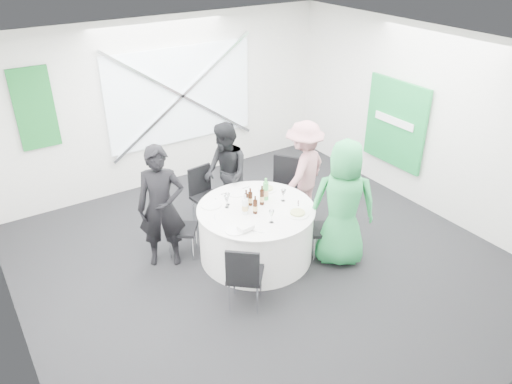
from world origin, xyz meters
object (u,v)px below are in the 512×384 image
banquet_table (256,232)px  chair_front_left (244,273)px  chair_back_left (176,224)px  person_woman_pink (303,171)px  person_man_back (226,174)px  chair_back_right (284,183)px  person_woman_green (343,204)px  chair_front_right (332,224)px  chair_back (204,191)px  clear_water_bottle (245,206)px  green_water_bottle (266,191)px  person_man_back_left (161,207)px

banquet_table → chair_front_left: size_ratio=1.75×
chair_back_left → person_woman_pink: (2.04, -0.14, 0.30)m
person_man_back → chair_back_right: bearing=73.7°
chair_front_left → person_woman_green: person_woman_green is taller
banquet_table → person_man_back: (0.15, 1.06, 0.40)m
person_man_back → chair_front_right: bearing=32.3°
chair_back → clear_water_bottle: bearing=-99.3°
chair_front_left → clear_water_bottle: bearing=-82.4°
chair_back → person_woman_green: 2.16m
chair_back_left → green_water_bottle: bearing=-78.7°
chair_back_right → person_man_back_left: size_ratio=0.57×
person_man_back_left → person_woman_pink: size_ratio=1.08×
person_man_back → clear_water_bottle: (-0.35, -1.09, 0.09)m
person_woman_pink → chair_back_left: bearing=-26.6°
chair_front_right → chair_back_right: bearing=-152.3°
chair_back_right → clear_water_bottle: size_ratio=3.48×
chair_back_left → clear_water_bottle: bearing=-98.6°
person_woman_green → person_woman_pink: bearing=-65.9°
chair_front_right → chair_front_left: chair_front_left is taller
person_woman_pink → person_woman_green: bearing=54.1°
banquet_table → green_water_bottle: green_water_bottle is taller
chair_back_right → clear_water_bottle: 1.39m
person_man_back_left → clear_water_bottle: size_ratio=6.15×
chair_back → chair_back_right: bearing=-31.2°
banquet_table → chair_back_left: bearing=144.4°
banquet_table → green_water_bottle: size_ratio=4.90×
chair_back → person_woman_green: person_woman_green is taller
chair_front_left → person_man_back: size_ratio=0.57×
clear_water_bottle → chair_front_left: bearing=-122.8°
chair_back → person_woman_green: size_ratio=0.51×
banquet_table → chair_front_left: (-0.70, -0.82, 0.14)m
person_woman_pink → clear_water_bottle: person_woman_pink is taller
chair_front_right → person_woman_pink: person_woman_pink is taller
chair_back → person_man_back: person_man_back is taller
chair_back_left → chair_back_right: bearing=-52.4°
person_man_back → person_woman_pink: bearing=69.1°
chair_front_right → person_man_back: (-0.71, 1.59, 0.28)m
chair_front_right → chair_back: bearing=-117.4°
person_woman_green → clear_water_bottle: bearing=6.7°
chair_back_left → person_woman_green: bearing=-90.8°
banquet_table → chair_front_right: size_ratio=1.84×
chair_back_right → person_man_back: 0.91m
chair_back → clear_water_bottle: clear_water_bottle is taller
chair_back_left → chair_front_right: chair_front_right is taller
green_water_bottle → chair_front_left: bearing=-134.7°
banquet_table → person_man_back: 1.14m
chair_front_left → person_man_back_left: size_ratio=0.53×
banquet_table → person_man_back_left: bearing=152.5°
banquet_table → chair_back_left: size_ratio=1.89×
chair_back → clear_water_bottle: 1.27m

